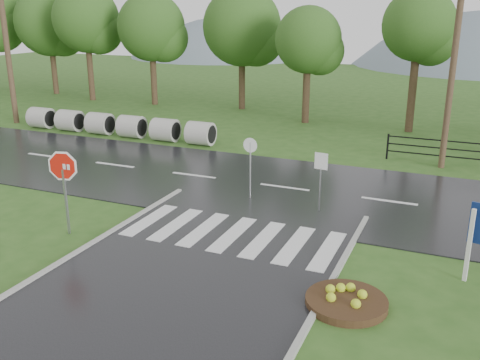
% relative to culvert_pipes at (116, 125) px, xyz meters
% --- Properties ---
extents(ground, '(120.00, 120.00, 0.00)m').
position_rel_culvert_pipes_xyz_m(ground, '(11.51, -15.00, -0.60)').
color(ground, '#2F581D').
rests_on(ground, ground).
extents(main_road, '(90.00, 8.00, 0.04)m').
position_rel_culvert_pipes_xyz_m(main_road, '(11.51, -5.00, -0.60)').
color(main_road, black).
rests_on(main_road, ground).
extents(crosswalk, '(6.50, 2.80, 0.02)m').
position_rel_culvert_pipes_xyz_m(crosswalk, '(11.51, -10.00, -0.54)').
color(crosswalk, silver).
rests_on(crosswalk, ground).
extents(hills, '(102.00, 48.00, 48.00)m').
position_rel_culvert_pipes_xyz_m(hills, '(15.00, 50.00, -16.14)').
color(hills, slate).
rests_on(hills, ground).
extents(treeline, '(83.20, 5.20, 10.00)m').
position_rel_culvert_pipes_xyz_m(treeline, '(12.51, 9.00, -0.60)').
color(treeline, '#285219').
rests_on(treeline, ground).
extents(culvert_pipes, '(11.80, 1.20, 1.20)m').
position_rel_culvert_pipes_xyz_m(culvert_pipes, '(0.00, 0.00, 0.00)').
color(culvert_pipes, '#9E9B93').
rests_on(culvert_pipes, ground).
extents(stop_sign, '(1.22, 0.33, 2.83)m').
position_rel_culvert_pipes_xyz_m(stop_sign, '(6.75, -11.85, 1.36)').
color(stop_sign, '#939399').
rests_on(stop_sign, ground).
extents(flower_bed, '(1.94, 1.94, 0.39)m').
position_rel_culvert_pipes_xyz_m(flower_bed, '(15.64, -12.67, -0.46)').
color(flower_bed, '#332111').
rests_on(flower_bed, ground).
extents(reg_sign_small, '(0.47, 0.08, 2.10)m').
position_rel_culvert_pipes_xyz_m(reg_sign_small, '(13.41, -6.92, 0.89)').
color(reg_sign_small, '#939399').
rests_on(reg_sign_small, ground).
extents(reg_sign_round, '(0.54, 0.08, 2.31)m').
position_rel_culvert_pipes_xyz_m(reg_sign_round, '(10.72, -6.65, 0.86)').
color(reg_sign_round, '#939399').
rests_on(reg_sign_round, ground).
extents(utility_pole_west, '(1.66, 0.69, 9.71)m').
position_rel_culvert_pipes_xyz_m(utility_pole_west, '(-7.77, 0.50, 4.34)').
color(utility_pole_west, '#473523').
rests_on(utility_pole_west, ground).
extents(utility_pole_east, '(1.44, 0.27, 8.11)m').
position_rel_culvert_pipes_xyz_m(utility_pole_east, '(16.95, 0.50, 3.52)').
color(utility_pole_east, '#473523').
rests_on(utility_pole_east, ground).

